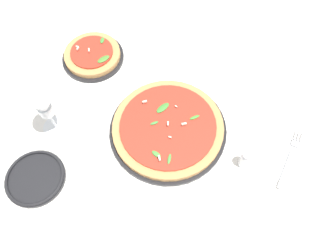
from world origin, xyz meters
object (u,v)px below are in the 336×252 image
(pizza_personal_side, at_px, (93,55))
(shaker_pepper, at_px, (246,159))
(pizza_arugula_main, at_px, (168,128))
(side_plate_white, at_px, (35,178))
(wine_glass, at_px, (44,107))
(fork, at_px, (290,159))

(pizza_personal_side, xyz_separation_m, shaker_pepper, (-0.02, -0.59, 0.02))
(pizza_arugula_main, distance_m, shaker_pepper, 0.23)
(pizza_personal_side, xyz_separation_m, side_plate_white, (-0.40, -0.17, -0.01))
(pizza_arugula_main, xyz_separation_m, wine_glass, (-0.19, 0.27, 0.10))
(pizza_arugula_main, distance_m, pizza_personal_side, 0.37)
(side_plate_white, bearing_deg, pizza_arugula_main, -30.22)
(pizza_arugula_main, relative_size, shaker_pepper, 5.08)
(pizza_arugula_main, bearing_deg, side_plate_white, 149.78)
(pizza_personal_side, bearing_deg, wine_glass, -160.25)
(fork, bearing_deg, side_plate_white, 122.17)
(fork, distance_m, side_plate_white, 0.70)
(fork, bearing_deg, wine_glass, 108.68)
(side_plate_white, height_order, shaker_pepper, shaker_pepper)
(pizza_arugula_main, relative_size, side_plate_white, 2.10)
(pizza_arugula_main, height_order, pizza_personal_side, pizza_arugula_main)
(pizza_personal_side, distance_m, shaker_pepper, 0.59)
(pizza_arugula_main, distance_m, side_plate_white, 0.39)
(wine_glass, relative_size, shaker_pepper, 2.46)
(wine_glass, distance_m, fork, 0.69)
(side_plate_white, bearing_deg, fork, -48.01)
(pizza_arugula_main, height_order, shaker_pepper, shaker_pepper)
(wine_glass, xyz_separation_m, fork, (0.32, -0.60, -0.11))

